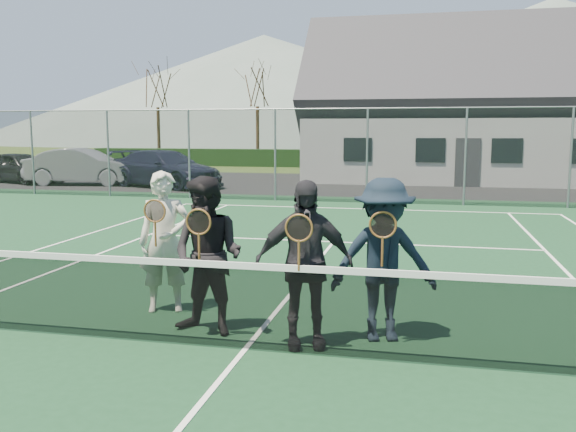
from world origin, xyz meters
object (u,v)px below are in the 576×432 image
clubhouse (476,94)px  player_c (304,264)px  car_c (166,169)px  car_a (20,167)px  player_b (208,256)px  tennis_net (245,302)px  car_b (83,167)px  player_d (384,260)px  player_a (165,242)px

clubhouse → player_c: (-3.42, -23.74, -3.07)m
car_c → player_c: size_ratio=2.89×
car_a → player_b: 23.08m
player_b → clubhouse: bearing=79.1°
tennis_net → clubhouse: 24.57m
car_b → car_c: bearing=-101.6°
clubhouse → player_c: 24.18m
car_a → player_b: (15.18, -17.39, 0.23)m
car_b → player_c: player_c is taller
clubhouse → player_b: size_ratio=8.67×
car_b → player_d: (13.78, -16.79, 0.14)m
clubhouse → car_b: bearing=-158.2°
car_a → car_c: 7.24m
car_c → player_b: size_ratio=2.89×
player_b → car_b: bearing=124.8°
car_b → player_d: size_ratio=2.62×
car_a → car_b: size_ratio=0.86×
tennis_net → player_b: bearing=142.3°
car_c → player_b: (7.96, -16.79, 0.17)m
player_a → tennis_net: bearing=-39.4°
car_a → player_d: size_ratio=2.26×
car_b → player_a: player_a is taller
tennis_net → player_c: bearing=24.2°
player_b → player_c: 1.15m
player_d → tennis_net: bearing=-154.9°
car_b → tennis_net: 21.40m
tennis_net → player_c: (0.58, 0.26, 0.38)m
player_a → car_a: bearing=130.7°
player_d → car_b: bearing=129.4°
player_d → player_c: bearing=-154.2°
car_a → tennis_net: size_ratio=0.35×
car_b → player_a: size_ratio=2.62×
tennis_net → player_c: 0.74m
car_a → player_c: (16.32, -17.56, 0.23)m
player_c → car_a: bearing=132.9°
car_a → car_c: size_ratio=0.78×
car_b → car_a: bearing=75.3°
player_b → player_d: bearing=6.5°
car_c → car_a: bearing=108.1°
player_b → car_c: bearing=115.4°
player_c → player_d: 0.90m
car_a → player_a: size_ratio=2.26×
tennis_net → player_d: size_ratio=6.49×
clubhouse → player_b: 24.20m
tennis_net → player_d: bearing=25.1°
car_a → tennis_net: bearing=-120.1°
player_b → player_d: (1.95, 0.22, -0.00)m
car_c → clubhouse: (12.52, 6.77, 3.23)m
clubhouse → car_a: bearing=-162.6°
car_b → clubhouse: (16.39, 6.55, 3.21)m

